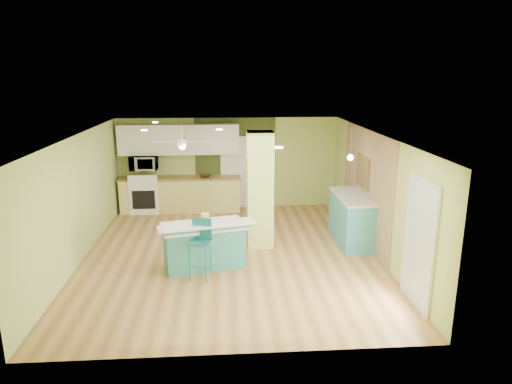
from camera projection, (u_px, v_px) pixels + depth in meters
floor at (231, 254)px, 9.54m from camera, size 6.00×7.00×0.01m
ceiling at (229, 135)px, 8.90m from camera, size 6.00×7.00×0.01m
wall_back at (228, 163)px, 12.60m from camera, size 6.00×0.01×2.50m
wall_front at (234, 269)px, 5.84m from camera, size 6.00×0.01×2.50m
wall_left at (78, 199)px, 9.02m from camera, size 0.01×7.00×2.50m
wall_right at (375, 194)px, 9.42m from camera, size 0.01×7.00×2.50m
wood_panel at (366, 187)px, 10.00m from camera, size 0.02×3.40×2.50m
olive_accent at (235, 163)px, 12.60m from camera, size 2.20×0.02×2.50m
interior_door at (235, 172)px, 12.63m from camera, size 0.82×0.05×2.00m
french_door at (419, 243)px, 7.25m from camera, size 0.04×1.08×2.10m
column at (260, 190)px, 9.75m from camera, size 0.55×0.55×2.50m
kitchen_run at (181, 194)px, 12.42m from camera, size 3.25×0.63×0.94m
stove at (146, 195)px, 12.35m from camera, size 0.76×0.66×1.08m
upper_cabinets at (179, 139)px, 12.16m from camera, size 3.20×0.34×0.80m
microwave at (144, 163)px, 12.13m from camera, size 0.70×0.48×0.39m
ceiling_fan at (182, 142)px, 10.86m from camera, size 1.41×1.41×0.61m
pendant_lamp at (350, 157)px, 9.96m from camera, size 0.14×0.14×0.69m
wall_decor at (363, 172)px, 10.12m from camera, size 0.03×0.90×0.70m
peninsula at (204, 244)px, 8.87m from camera, size 1.88×1.33×0.97m
bar_stool at (201, 239)px, 8.29m from camera, size 0.45×0.45×1.12m
side_counter at (352, 219)px, 10.11m from camera, size 0.71×1.67×1.08m
fruit_bowl at (205, 176)px, 12.28m from camera, size 0.30×0.30×0.07m
canister at (205, 218)px, 8.87m from camera, size 0.16×0.16×0.19m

